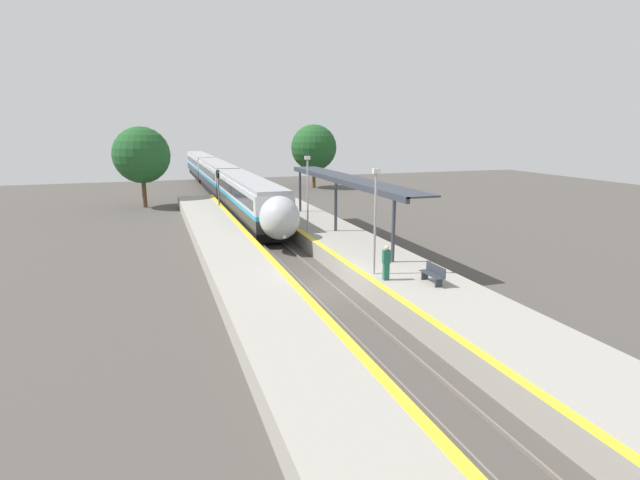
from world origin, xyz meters
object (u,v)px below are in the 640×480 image
(lamppost_near, at_px, (375,215))
(lamppost_mid, at_px, (308,189))
(train, at_px, (219,177))
(platform_bench, at_px, (433,273))
(person_waiting, at_px, (386,262))
(railway_signal, at_px, (218,188))

(lamppost_near, xyz_separation_m, lamppost_mid, (0.00, 11.20, 0.00))
(lamppost_near, bearing_deg, train, 93.35)
(train, height_order, platform_bench, train)
(lamppost_mid, bearing_deg, person_waiting, -89.45)
(train, distance_m, railway_signal, 15.54)
(train, xyz_separation_m, platform_bench, (4.40, -43.12, -0.78))
(person_waiting, bearing_deg, platform_bench, -32.08)
(train, bearing_deg, platform_bench, -84.17)
(lamppost_near, height_order, lamppost_mid, same)
(platform_bench, height_order, lamppost_mid, lamppost_mid)
(platform_bench, relative_size, person_waiting, 0.98)
(lamppost_mid, bearing_deg, train, 94.61)
(train, xyz_separation_m, person_waiting, (2.51, -41.93, -0.36))
(railway_signal, xyz_separation_m, lamppost_near, (4.39, -25.40, 1.41))
(platform_bench, bearing_deg, lamppost_near, 130.96)
(person_waiting, distance_m, railway_signal, 26.92)
(railway_signal, height_order, lamppost_near, lamppost_near)
(platform_bench, relative_size, railway_signal, 0.39)
(railway_signal, relative_size, lamppost_mid, 0.82)
(train, relative_size, platform_bench, 38.82)
(train, bearing_deg, lamppost_mid, -85.39)
(lamppost_near, bearing_deg, railway_signal, 99.81)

